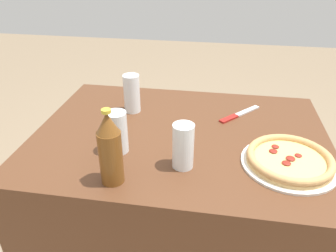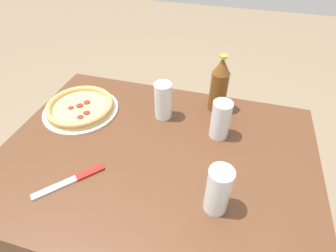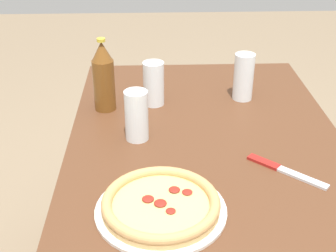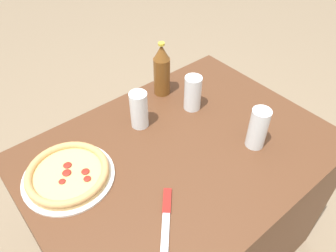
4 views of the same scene
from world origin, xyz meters
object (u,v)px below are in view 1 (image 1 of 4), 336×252
at_px(glass_orange_juice, 183,148).
at_px(knife, 238,115).
at_px(glass_mango_juice, 117,134).
at_px(beer_bottle, 110,149).
at_px(glass_water, 132,95).
at_px(pizza_salami, 289,160).

bearing_deg(glass_orange_juice, knife, -115.62).
relative_size(glass_mango_juice, knife, 0.80).
distance_m(glass_mango_juice, beer_bottle, 0.17).
bearing_deg(glass_mango_juice, glass_water, -84.27).
relative_size(glass_water, knife, 0.87).
distance_m(glass_orange_juice, glass_mango_juice, 0.23).
height_order(pizza_salami, knife, pizza_salami).
height_order(glass_mango_juice, knife, glass_mango_juice).
bearing_deg(glass_orange_juice, beer_bottle, 28.56).
relative_size(pizza_salami, beer_bottle, 1.27).
bearing_deg(glass_water, pizza_salami, 153.76).
distance_m(pizza_salami, beer_bottle, 0.57).
bearing_deg(glass_mango_juice, knife, -141.12).
xyz_separation_m(glass_orange_juice, beer_bottle, (0.20, 0.11, 0.04)).
relative_size(glass_water, glass_orange_juice, 1.06).
xyz_separation_m(glass_orange_juice, knife, (-0.18, -0.38, -0.07)).
relative_size(glass_orange_juice, knife, 0.82).
distance_m(pizza_salami, glass_mango_juice, 0.56).
bearing_deg(beer_bottle, pizza_salami, -162.52).
xyz_separation_m(pizza_salami, beer_bottle, (0.53, 0.17, 0.09)).
distance_m(glass_water, knife, 0.45).
distance_m(pizza_salami, glass_water, 0.66).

